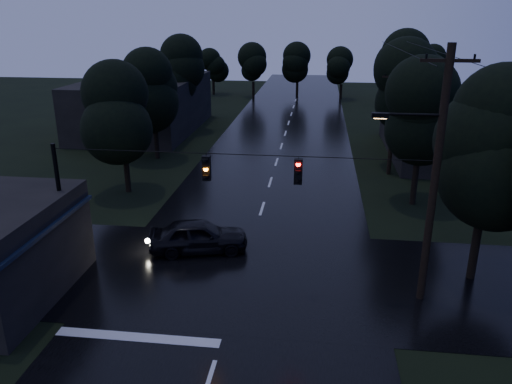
# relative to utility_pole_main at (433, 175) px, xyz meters

# --- Properties ---
(main_road) EXTENTS (12.00, 120.00, 0.02)m
(main_road) POSITION_rel_utility_pole_main_xyz_m (-7.41, 19.00, -5.26)
(main_road) COLOR black
(main_road) RESTS_ON ground
(cross_street) EXTENTS (60.00, 9.00, 0.02)m
(cross_street) POSITION_rel_utility_pole_main_xyz_m (-7.41, 1.00, -5.26)
(cross_street) COLOR black
(cross_street) RESTS_ON ground
(building_far_right) EXTENTS (10.00, 14.00, 4.40)m
(building_far_right) POSITION_rel_utility_pole_main_xyz_m (6.59, 23.00, -3.06)
(building_far_right) COLOR black
(building_far_right) RESTS_ON ground
(building_far_left) EXTENTS (10.00, 16.00, 5.00)m
(building_far_left) POSITION_rel_utility_pole_main_xyz_m (-21.41, 29.00, -2.76)
(building_far_left) COLOR black
(building_far_left) RESTS_ON ground
(utility_pole_main) EXTENTS (3.50, 0.30, 10.00)m
(utility_pole_main) POSITION_rel_utility_pole_main_xyz_m (0.00, 0.00, 0.00)
(utility_pole_main) COLOR black
(utility_pole_main) RESTS_ON ground
(utility_pole_far) EXTENTS (2.00, 0.30, 7.50)m
(utility_pole_far) POSITION_rel_utility_pole_main_xyz_m (0.89, 17.00, -1.38)
(utility_pole_far) COLOR black
(utility_pole_far) RESTS_ON ground
(anchor_pole_left) EXTENTS (0.18, 0.18, 6.00)m
(anchor_pole_left) POSITION_rel_utility_pole_main_xyz_m (-14.91, 0.00, -2.26)
(anchor_pole_left) COLOR black
(anchor_pole_left) RESTS_ON ground
(span_signals) EXTENTS (15.00, 0.37, 1.12)m
(span_signals) POSITION_rel_utility_pole_main_xyz_m (-6.85, -0.01, -0.01)
(span_signals) COLOR black
(span_signals) RESTS_ON ground
(tree_corner_near) EXTENTS (4.48, 4.48, 9.44)m
(tree_corner_near) POSITION_rel_utility_pole_main_xyz_m (2.59, 2.00, 0.74)
(tree_corner_near) COLOR black
(tree_corner_near) RESTS_ON ground
(tree_left_a) EXTENTS (3.92, 3.92, 8.26)m
(tree_left_a) POSITION_rel_utility_pole_main_xyz_m (-16.41, 11.00, -0.02)
(tree_left_a) COLOR black
(tree_left_a) RESTS_ON ground
(tree_left_b) EXTENTS (4.20, 4.20, 8.85)m
(tree_left_b) POSITION_rel_utility_pole_main_xyz_m (-17.01, 19.00, 0.36)
(tree_left_b) COLOR black
(tree_left_b) RESTS_ON ground
(tree_left_c) EXTENTS (4.48, 4.48, 9.44)m
(tree_left_c) POSITION_rel_utility_pole_main_xyz_m (-17.61, 29.00, 0.74)
(tree_left_c) COLOR black
(tree_left_c) RESTS_ON ground
(tree_right_a) EXTENTS (4.20, 4.20, 8.85)m
(tree_right_a) POSITION_rel_utility_pole_main_xyz_m (1.59, 11.00, 0.36)
(tree_right_a) COLOR black
(tree_right_a) RESTS_ON ground
(tree_right_b) EXTENTS (4.48, 4.48, 9.44)m
(tree_right_b) POSITION_rel_utility_pole_main_xyz_m (2.19, 19.00, 0.74)
(tree_right_b) COLOR black
(tree_right_b) RESTS_ON ground
(tree_right_c) EXTENTS (4.76, 4.76, 10.03)m
(tree_right_c) POSITION_rel_utility_pole_main_xyz_m (2.79, 29.00, 1.11)
(tree_right_c) COLOR black
(tree_right_c) RESTS_ON ground
(car) EXTENTS (5.03, 2.95, 1.61)m
(car) POSITION_rel_utility_pole_main_xyz_m (-9.83, 3.09, -4.46)
(car) COLOR black
(car) RESTS_ON ground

